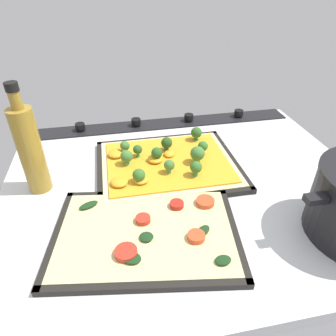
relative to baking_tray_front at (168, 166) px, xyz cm
name	(u,v)px	position (x,y,z in cm)	size (l,w,h in cm)	color
ground_plane	(187,188)	(-3.11, 7.03, -1.87)	(82.36, 68.12, 3.00)	silver
stove_control_panel	(163,123)	(-3.11, -23.53, 0.18)	(79.06, 7.00, 2.60)	black
baking_tray_front	(168,166)	(0.00, 0.00, 0.00)	(33.82, 27.79, 1.30)	black
broccoli_pizza	(166,162)	(0.46, 0.06, 1.41)	(31.41, 25.38, 5.66)	beige
baking_tray_back	(146,235)	(8.25, 21.21, 0.01)	(36.78, 28.41, 1.30)	black
veggie_pizza_back	(148,232)	(7.85, 21.25, 0.69)	(34.03, 25.66, 1.90)	#D0C885
oil_bottle	(30,149)	(29.19, 2.43, 9.72)	(4.90, 4.90, 23.93)	olive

